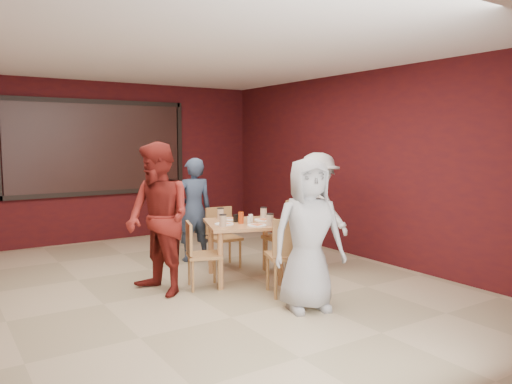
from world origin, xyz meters
TOP-DOWN VIEW (x-y plane):
  - floor at (0.00, 0.00)m, footprint 7.00×7.00m
  - window_blinds at (0.00, 3.45)m, footprint 3.00×0.02m
  - dining_table at (0.85, -0.00)m, footprint 1.20×1.20m
  - chair_front at (0.91, -0.87)m, footprint 0.57×0.57m
  - chair_back at (0.95, 0.75)m, footprint 0.42×0.42m
  - chair_left at (0.18, -0.03)m, footprint 0.49×0.49m
  - chair_right at (1.58, 0.01)m, footprint 0.46×0.46m
  - diner_front at (0.81, -1.34)m, footprint 0.90×0.72m
  - diner_back at (0.76, 1.25)m, footprint 0.60×0.44m
  - diner_left at (-0.30, 0.01)m, footprint 0.84×0.98m
  - diner_right at (2.08, 0.01)m, footprint 0.67×1.08m

SIDE VIEW (x-z plane):
  - floor at x=0.00m, z-range 0.00..0.00m
  - chair_left at x=0.18m, z-range 0.05..0.86m
  - chair_back at x=0.95m, z-range 0.05..0.88m
  - chair_front at x=0.91m, z-range 0.06..0.97m
  - chair_right at x=1.58m, z-range 0.06..1.00m
  - dining_table at x=0.85m, z-range 0.21..1.10m
  - diner_back at x=0.76m, z-range 0.00..1.53m
  - diner_front at x=0.81m, z-range 0.00..1.61m
  - diner_right at x=2.08m, z-range 0.00..1.61m
  - diner_left at x=-0.30m, z-range 0.00..1.77m
  - window_blinds at x=0.00m, z-range 0.90..2.40m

